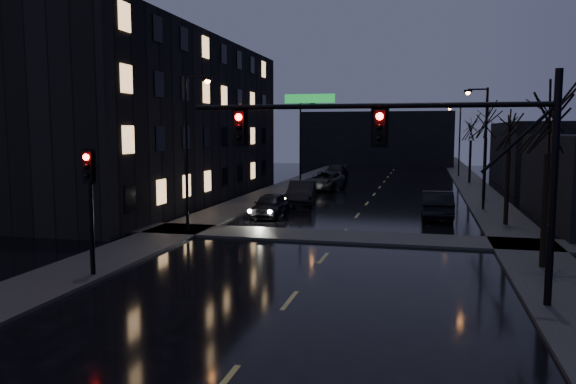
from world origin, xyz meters
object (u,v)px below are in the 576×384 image
Objects in this scene: oncoming_car_a at (270,205)px; oncoming_car_c at (325,181)px; lead_car at (437,204)px; oncoming_car_d at (335,173)px; oncoming_car_b at (302,193)px.

oncoming_car_a is 0.72× the size of oncoming_car_c.
oncoming_car_d is at bearing -69.49° from lead_car.
oncoming_car_d is 1.04× the size of lead_car.
oncoming_car_c reaches higher than oncoming_car_d.
oncoming_car_d is (-0.69, 10.74, -0.06)m from oncoming_car_c.
oncoming_car_b reaches higher than oncoming_car_c.
oncoming_car_b is at bearing -85.15° from oncoming_car_d.
oncoming_car_a is 26.91m from oncoming_car_d.
lead_car reaches higher than oncoming_car_d.
oncoming_car_b is 0.87× the size of oncoming_car_c.
oncoming_car_c is at bearing 83.50° from oncoming_car_b.
oncoming_car_c is 10.76m from oncoming_car_d.
oncoming_car_c is 1.12× the size of oncoming_car_d.
oncoming_car_d is at bearing 100.07° from oncoming_car_c.
oncoming_car_a is 16.18m from oncoming_car_c.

